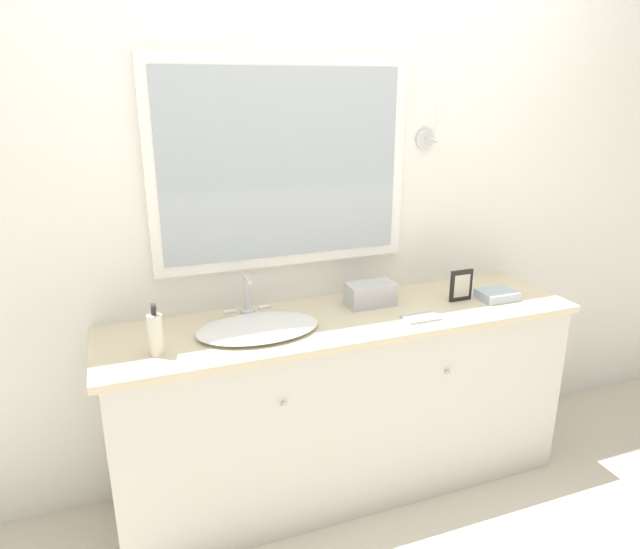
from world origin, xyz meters
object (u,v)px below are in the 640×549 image
Objects in this scene: soap_bottle at (156,334)px; appliance_box at (371,294)px; sink_basin at (258,327)px; picture_frame at (461,285)px.

appliance_box is at bearing 10.34° from soap_bottle.
sink_basin reaches higher than appliance_box.
appliance_box is (0.54, 0.10, 0.03)m from sink_basin.
soap_bottle is at bearing -176.62° from picture_frame.
soap_bottle is at bearing -169.53° from sink_basin.
picture_frame is at bearing 0.39° from sink_basin.
sink_basin reaches higher than picture_frame.
appliance_box is 0.42m from picture_frame.
soap_bottle is 0.95m from appliance_box.
soap_bottle reaches higher than appliance_box.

